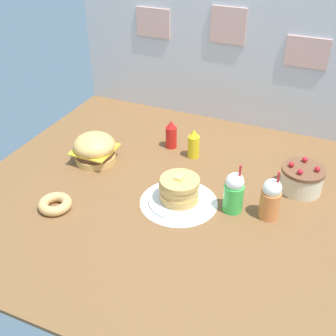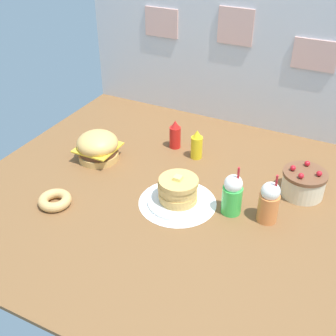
% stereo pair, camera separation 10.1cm
% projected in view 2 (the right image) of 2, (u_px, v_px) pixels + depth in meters
% --- Properties ---
extents(ground_plane, '(2.13, 1.92, 0.02)m').
position_uv_depth(ground_plane, '(170.00, 195.00, 2.31)').
color(ground_plane, brown).
extents(back_wall, '(2.13, 0.04, 0.98)m').
position_uv_depth(back_wall, '(237.00, 51.00, 2.75)').
color(back_wall, silver).
rests_on(back_wall, ground_plane).
extents(doily_mat, '(0.41, 0.41, 0.00)m').
position_uv_depth(doily_mat, '(178.00, 202.00, 2.24)').
color(doily_mat, white).
rests_on(doily_mat, ground_plane).
extents(burger, '(0.25, 0.25, 0.18)m').
position_uv_depth(burger, '(98.00, 147.00, 2.56)').
color(burger, '#DBA859').
rests_on(burger, ground_plane).
extents(pancake_stack, '(0.31, 0.31, 0.16)m').
position_uv_depth(pancake_stack, '(178.00, 192.00, 2.21)').
color(pancake_stack, white).
rests_on(pancake_stack, doily_mat).
extents(layer_cake, '(0.23, 0.23, 0.17)m').
position_uv_depth(layer_cake, '(303.00, 183.00, 2.27)').
color(layer_cake, beige).
rests_on(layer_cake, ground_plane).
extents(ketchup_bottle, '(0.07, 0.07, 0.19)m').
position_uv_depth(ketchup_bottle, '(175.00, 135.00, 2.67)').
color(ketchup_bottle, red).
rests_on(ketchup_bottle, ground_plane).
extents(mustard_bottle, '(0.07, 0.07, 0.19)m').
position_uv_depth(mustard_bottle, '(197.00, 145.00, 2.57)').
color(mustard_bottle, yellow).
rests_on(mustard_bottle, ground_plane).
extents(cream_soda_cup, '(0.10, 0.10, 0.28)m').
position_uv_depth(cream_soda_cup, '(233.00, 194.00, 2.12)').
color(cream_soda_cup, green).
rests_on(cream_soda_cup, ground_plane).
extents(orange_float_cup, '(0.10, 0.10, 0.28)m').
position_uv_depth(orange_float_cup, '(269.00, 202.00, 2.07)').
color(orange_float_cup, orange).
rests_on(orange_float_cup, ground_plane).
extents(donut_pink_glaze, '(0.17, 0.17, 0.05)m').
position_uv_depth(donut_pink_glaze, '(55.00, 200.00, 2.22)').
color(donut_pink_glaze, tan).
rests_on(donut_pink_glaze, ground_plane).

